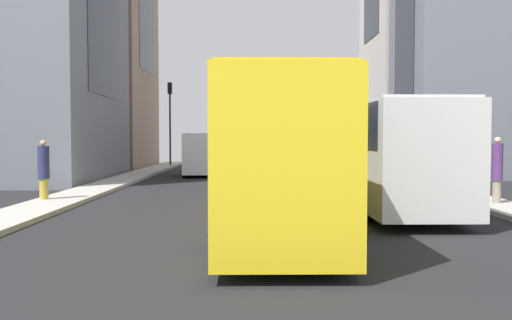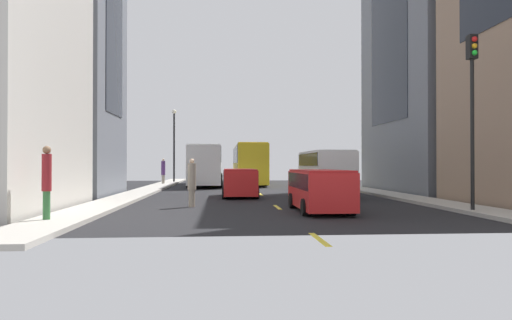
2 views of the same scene
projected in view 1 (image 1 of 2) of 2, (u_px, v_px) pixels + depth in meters
ground_plane at (263, 184)px, 26.63m from camera, size 40.66×40.66×0.00m
sidewalk_west at (412, 183)px, 26.72m from camera, size 1.81×44.00×0.15m
sidewalk_east at (114, 183)px, 26.52m from camera, size 1.81×44.00×0.15m
lane_stripe_0 at (257, 164)px, 47.61m from camera, size 0.16×2.00×0.01m
lane_stripe_1 at (259, 169)px, 39.21m from camera, size 0.16×2.00×0.01m
lane_stripe_2 at (261, 178)px, 30.82m from camera, size 0.16×2.00×0.01m
lane_stripe_3 at (266, 193)px, 22.43m from camera, size 0.16×2.00×0.01m
lane_stripe_4 at (276, 226)px, 14.04m from camera, size 0.16×2.00×0.01m
building_west_1 at (473, 1)px, 31.65m from camera, size 8.22×7.10×20.87m
city_bus_white at (375, 147)px, 18.75m from camera, size 2.80×12.45×3.35m
streetcar_yellow at (269, 144)px, 15.64m from camera, size 2.70×14.97×3.59m
delivery_van_white at (204, 151)px, 33.04m from camera, size 2.25×6.00×2.58m
car_red_0 at (240, 155)px, 41.03m from camera, size 1.92×4.78×1.62m
car_red_1 at (283, 160)px, 32.93m from camera, size 1.96×4.50×1.58m
pedestrian_crossing_near at (497, 168)px, 17.73m from camera, size 0.36×0.36×2.20m
pedestrian_waiting_curb at (309, 155)px, 38.79m from camera, size 0.37×0.37×2.08m
pedestrian_crossing_mid at (44, 168)px, 18.83m from camera, size 0.40×0.40×2.09m
pedestrian_walking_far at (351, 149)px, 44.24m from camera, size 0.29×0.29×2.25m
traffic_light_near_corner at (170, 108)px, 42.02m from camera, size 0.32×0.44×6.51m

